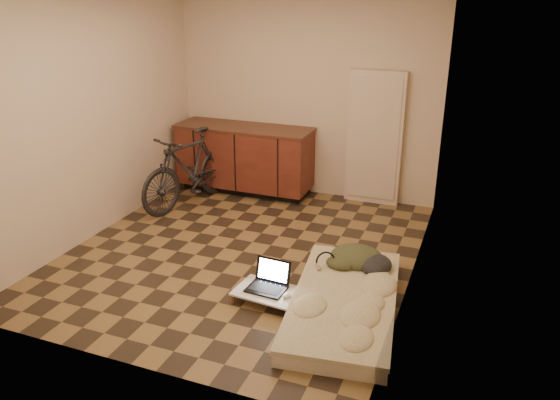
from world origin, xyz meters
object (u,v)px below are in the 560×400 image
at_px(bicycle, 189,165).
at_px(futon, 344,303).
at_px(laptop, 269,282).
at_px(lap_desk, 270,292).

relative_size(bicycle, futon, 0.87).
bearing_deg(bicycle, laptop, -29.61).
xyz_separation_m(bicycle, laptop, (1.80, -1.75, -0.38)).
bearing_deg(laptop, futon, 6.45).
bearing_deg(laptop, lap_desk, -58.08).
height_order(bicycle, lap_desk, bicycle).
xyz_separation_m(bicycle, futon, (2.50, -1.71, -0.46)).
bearing_deg(futon, bicycle, 138.06).
xyz_separation_m(bicycle, lap_desk, (1.84, -1.81, -0.44)).
distance_m(bicycle, laptop, 2.54).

